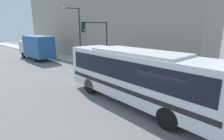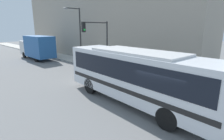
{
  "view_description": "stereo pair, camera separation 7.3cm",
  "coord_description": "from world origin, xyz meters",
  "views": [
    {
      "loc": [
        -7.75,
        -3.67,
        4.5
      ],
      "look_at": [
        1.33,
        5.24,
        1.39
      ],
      "focal_mm": 28.0,
      "sensor_mm": 36.0,
      "label": 1
    },
    {
      "loc": [
        -7.7,
        -3.72,
        4.5
      ],
      "look_at": [
        1.33,
        5.24,
        1.39
      ],
      "focal_mm": 28.0,
      "sensor_mm": 36.0,
      "label": 2
    }
  ],
  "objects": [
    {
      "name": "parking_meter",
      "position": [
        5.1,
        9.36,
        0.98
      ],
      "size": [
        0.14,
        0.14,
        1.22
      ],
      "color": "#2D2D2D",
      "rests_on": "sidewalk"
    },
    {
      "name": "delivery_truck",
      "position": [
        2.56,
        21.66,
        1.8
      ],
      "size": [
        2.37,
        7.33,
        3.36
      ],
      "color": "#265999",
      "rests_on": "ground_plane"
    },
    {
      "name": "fire_hydrant",
      "position": [
        5.1,
        4.64,
        0.52
      ],
      "size": [
        0.27,
        0.36,
        0.75
      ],
      "color": "#999999",
      "rests_on": "sidewalk"
    },
    {
      "name": "pedestrian_near_corner",
      "position": [
        5.66,
        12.18,
        1.02
      ],
      "size": [
        0.34,
        0.34,
        1.72
      ],
      "color": "#47382D",
      "rests_on": "sidewalk"
    },
    {
      "name": "street_lamp",
      "position": [
        5.06,
        14.85,
        4.1
      ],
      "size": [
        2.24,
        0.28,
        6.65
      ],
      "color": "#2D2D2D",
      "rests_on": "sidewalk"
    },
    {
      "name": "city_bus",
      "position": [
        0.33,
        2.24,
        1.88
      ],
      "size": [
        3.18,
        10.45,
        3.23
      ],
      "rotation": [
        0.0,
        0.0,
        -0.07
      ],
      "color": "silver",
      "rests_on": "ground_plane"
    },
    {
      "name": "traffic_light_pole",
      "position": [
        4.09,
        9.88,
        3.58
      ],
      "size": [
        3.28,
        0.35,
        4.97
      ],
      "color": "#2D2D2D",
      "rests_on": "sidewalk"
    },
    {
      "name": "ground_plane",
      "position": [
        0.0,
        0.0,
        0.0
      ],
      "size": [
        120.0,
        120.0,
        0.0
      ],
      "primitive_type": "plane",
      "color": "slate"
    },
    {
      "name": "sidewalk",
      "position": [
        5.86,
        20.0,
        0.07
      ],
      "size": [
        2.72,
        70.0,
        0.15
      ],
      "color": "#B7B2A8",
      "rests_on": "ground_plane"
    },
    {
      "name": "building_facade",
      "position": [
        10.22,
        17.34,
        6.14
      ],
      "size": [
        6.0,
        32.67,
        12.28
      ],
      "color": "#9E9384",
      "rests_on": "ground_plane"
    }
  ]
}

